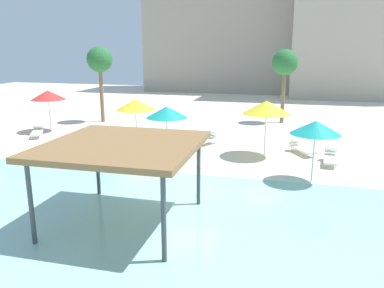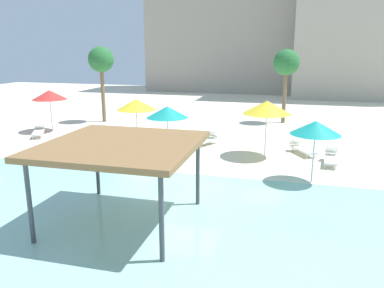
{
  "view_description": "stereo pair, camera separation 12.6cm",
  "coord_description": "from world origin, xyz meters",
  "px_view_note": "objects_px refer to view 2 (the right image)",
  "views": [
    {
      "loc": [
        3.77,
        -14.28,
        5.55
      ],
      "look_at": [
        -0.34,
        2.0,
        1.3
      ],
      "focal_mm": 35.79,
      "sensor_mm": 36.0,
      "label": 1
    },
    {
      "loc": [
        3.89,
        -14.25,
        5.55
      ],
      "look_at": [
        -0.34,
        2.0,
        1.3
      ],
      "focal_mm": 35.79,
      "sensor_mm": 36.0,
      "label": 2
    }
  ],
  "objects_px": {
    "palm_tree_1": "(286,64)",
    "beach_umbrella_yellow_3": "(267,107)",
    "lounge_chair_2": "(331,157)",
    "beach_umbrella_teal_0": "(316,128)",
    "beach_umbrella_teal_2": "(167,112)",
    "palm_tree_2": "(101,61)",
    "shade_pavilion": "(121,147)",
    "lounge_chair_5": "(207,139)",
    "beach_umbrella_yellow_5": "(136,104)",
    "lounge_chair_1": "(38,131)",
    "lounge_chair_0": "(302,148)",
    "beach_umbrella_red_1": "(49,95)"
  },
  "relations": [
    {
      "from": "beach_umbrella_teal_2",
      "to": "lounge_chair_1",
      "type": "height_order",
      "value": "beach_umbrella_teal_2"
    },
    {
      "from": "beach_umbrella_red_1",
      "to": "palm_tree_2",
      "type": "xyz_separation_m",
      "value": [
        1.8,
        4.08,
        2.1
      ]
    },
    {
      "from": "beach_umbrella_teal_0",
      "to": "lounge_chair_1",
      "type": "height_order",
      "value": "beach_umbrella_teal_0"
    },
    {
      "from": "lounge_chair_2",
      "to": "lounge_chair_1",
      "type": "bearing_deg",
      "value": -89.8
    },
    {
      "from": "beach_umbrella_red_1",
      "to": "lounge_chair_5",
      "type": "distance_m",
      "value": 11.26
    },
    {
      "from": "palm_tree_2",
      "to": "shade_pavilion",
      "type": "bearing_deg",
      "value": -60.84
    },
    {
      "from": "shade_pavilion",
      "to": "palm_tree_2",
      "type": "height_order",
      "value": "palm_tree_2"
    },
    {
      "from": "lounge_chair_2",
      "to": "beach_umbrella_teal_0",
      "type": "bearing_deg",
      "value": -13.27
    },
    {
      "from": "beach_umbrella_yellow_5",
      "to": "palm_tree_2",
      "type": "xyz_separation_m",
      "value": [
        -5.09,
        5.7,
        2.26
      ]
    },
    {
      "from": "beach_umbrella_yellow_3",
      "to": "lounge_chair_1",
      "type": "bearing_deg",
      "value": 175.62
    },
    {
      "from": "lounge_chair_1",
      "to": "lounge_chair_2",
      "type": "height_order",
      "value": "same"
    },
    {
      "from": "lounge_chair_0",
      "to": "lounge_chair_2",
      "type": "xyz_separation_m",
      "value": [
        1.36,
        -1.56,
        0.0
      ]
    },
    {
      "from": "beach_umbrella_red_1",
      "to": "beach_umbrella_yellow_3",
      "type": "height_order",
      "value": "beach_umbrella_yellow_3"
    },
    {
      "from": "beach_umbrella_teal_0",
      "to": "lounge_chair_2",
      "type": "relative_size",
      "value": 1.36
    },
    {
      "from": "lounge_chair_0",
      "to": "palm_tree_1",
      "type": "distance_m",
      "value": 9.68
    },
    {
      "from": "beach_umbrella_red_1",
      "to": "shade_pavilion",
      "type": "bearing_deg",
      "value": -47.84
    },
    {
      "from": "beach_umbrella_teal_0",
      "to": "palm_tree_1",
      "type": "bearing_deg",
      "value": 96.62
    },
    {
      "from": "beach_umbrella_teal_2",
      "to": "palm_tree_1",
      "type": "relative_size",
      "value": 0.47
    },
    {
      "from": "shade_pavilion",
      "to": "lounge_chair_5",
      "type": "xyz_separation_m",
      "value": [
        0.38,
        10.68,
        -2.2
      ]
    },
    {
      "from": "beach_umbrella_teal_0",
      "to": "beach_umbrella_yellow_3",
      "type": "relative_size",
      "value": 0.91
    },
    {
      "from": "beach_umbrella_yellow_5",
      "to": "lounge_chair_2",
      "type": "xyz_separation_m",
      "value": [
        10.82,
        -1.57,
        -1.98
      ]
    },
    {
      "from": "lounge_chair_0",
      "to": "beach_umbrella_teal_2",
      "type": "bearing_deg",
      "value": -105.36
    },
    {
      "from": "palm_tree_1",
      "to": "shade_pavilion",
      "type": "bearing_deg",
      "value": -103.51
    },
    {
      "from": "beach_umbrella_teal_2",
      "to": "palm_tree_2",
      "type": "distance_m",
      "value": 10.94
    },
    {
      "from": "lounge_chair_5",
      "to": "lounge_chair_1",
      "type": "bearing_deg",
      "value": -61.07
    },
    {
      "from": "lounge_chair_2",
      "to": "palm_tree_1",
      "type": "height_order",
      "value": "palm_tree_1"
    },
    {
      "from": "beach_umbrella_yellow_3",
      "to": "palm_tree_2",
      "type": "height_order",
      "value": "palm_tree_2"
    },
    {
      "from": "beach_umbrella_teal_2",
      "to": "beach_umbrella_teal_0",
      "type": "bearing_deg",
      "value": -20.74
    },
    {
      "from": "beach_umbrella_red_1",
      "to": "lounge_chair_5",
      "type": "height_order",
      "value": "beach_umbrella_red_1"
    },
    {
      "from": "beach_umbrella_teal_0",
      "to": "lounge_chair_1",
      "type": "relative_size",
      "value": 1.36
    },
    {
      "from": "lounge_chair_5",
      "to": "lounge_chair_2",
      "type": "bearing_deg",
      "value": 98.79
    },
    {
      "from": "beach_umbrella_yellow_3",
      "to": "lounge_chair_1",
      "type": "height_order",
      "value": "beach_umbrella_yellow_3"
    },
    {
      "from": "shade_pavilion",
      "to": "palm_tree_1",
      "type": "relative_size",
      "value": 0.85
    },
    {
      "from": "palm_tree_1",
      "to": "beach_umbrella_yellow_3",
      "type": "bearing_deg",
      "value": -93.9
    },
    {
      "from": "beach_umbrella_teal_2",
      "to": "lounge_chair_0",
      "type": "xyz_separation_m",
      "value": [
        6.96,
        1.83,
        -1.93
      ]
    },
    {
      "from": "lounge_chair_1",
      "to": "palm_tree_1",
      "type": "distance_m",
      "value": 17.86
    },
    {
      "from": "beach_umbrella_yellow_3",
      "to": "lounge_chair_0",
      "type": "height_order",
      "value": "beach_umbrella_yellow_3"
    },
    {
      "from": "shade_pavilion",
      "to": "beach_umbrella_yellow_5",
      "type": "relative_size",
      "value": 1.77
    },
    {
      "from": "beach_umbrella_teal_0",
      "to": "lounge_chair_1",
      "type": "distance_m",
      "value": 17.42
    },
    {
      "from": "palm_tree_2",
      "to": "lounge_chair_5",
      "type": "bearing_deg",
      "value": -29.17
    },
    {
      "from": "beach_umbrella_yellow_5",
      "to": "palm_tree_1",
      "type": "distance_m",
      "value": 12.16
    },
    {
      "from": "beach_umbrella_teal_0",
      "to": "palm_tree_2",
      "type": "height_order",
      "value": "palm_tree_2"
    },
    {
      "from": "shade_pavilion",
      "to": "lounge_chair_1",
      "type": "distance_m",
      "value": 14.86
    },
    {
      "from": "lounge_chair_1",
      "to": "palm_tree_1",
      "type": "bearing_deg",
      "value": 90.91
    },
    {
      "from": "shade_pavilion",
      "to": "beach_umbrella_yellow_5",
      "type": "distance_m",
      "value": 10.78
    },
    {
      "from": "beach_umbrella_red_1",
      "to": "palm_tree_1",
      "type": "distance_m",
      "value": 16.82
    },
    {
      "from": "beach_umbrella_yellow_3",
      "to": "lounge_chair_2",
      "type": "relative_size",
      "value": 1.5
    },
    {
      "from": "shade_pavilion",
      "to": "beach_umbrella_teal_2",
      "type": "xyz_separation_m",
      "value": [
        -1.23,
        8.27,
        -0.27
      ]
    },
    {
      "from": "beach_umbrella_red_1",
      "to": "lounge_chair_0",
      "type": "xyz_separation_m",
      "value": [
        16.36,
        -1.63,
        -2.14
      ]
    },
    {
      "from": "lounge_chair_2",
      "to": "lounge_chair_5",
      "type": "height_order",
      "value": "same"
    }
  ]
}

